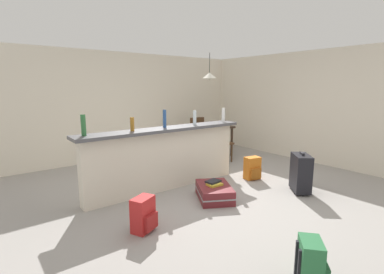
# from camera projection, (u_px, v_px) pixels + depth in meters

# --- Properties ---
(ground_plane) EXTENTS (13.00, 13.00, 0.05)m
(ground_plane) POSITION_uv_depth(u_px,v_px,m) (212.00, 192.00, 4.73)
(ground_plane) COLOR gray
(wall_back) EXTENTS (6.60, 0.10, 2.50)m
(wall_back) POSITION_uv_depth(u_px,v_px,m) (129.00, 106.00, 6.88)
(wall_back) COLOR silver
(wall_back) RESTS_ON ground_plane
(wall_right) EXTENTS (0.10, 6.00, 2.50)m
(wall_right) POSITION_uv_depth(u_px,v_px,m) (302.00, 107.00, 6.57)
(wall_right) COLOR silver
(wall_right) RESTS_ON ground_plane
(partition_half_wall) EXTENTS (2.80, 0.20, 0.99)m
(partition_half_wall) POSITION_uv_depth(u_px,v_px,m) (166.00, 160.00, 4.74)
(partition_half_wall) COLOR silver
(partition_half_wall) RESTS_ON ground_plane
(bar_countertop) EXTENTS (2.96, 0.40, 0.05)m
(bar_countertop) POSITION_uv_depth(u_px,v_px,m) (165.00, 129.00, 4.65)
(bar_countertop) COLOR #4C4C51
(bar_countertop) RESTS_ON partition_half_wall
(bottle_green) EXTENTS (0.07, 0.07, 0.29)m
(bottle_green) POSITION_uv_depth(u_px,v_px,m) (83.00, 125.00, 3.88)
(bottle_green) COLOR #2D6B38
(bottle_green) RESTS_ON bar_countertop
(bottle_amber) EXTENTS (0.06, 0.06, 0.21)m
(bottle_amber) POSITION_uv_depth(u_px,v_px,m) (132.00, 124.00, 4.29)
(bottle_amber) COLOR #9E661E
(bottle_amber) RESTS_ON bar_countertop
(bottle_blue) EXTENTS (0.06, 0.06, 0.29)m
(bottle_blue) POSITION_uv_depth(u_px,v_px,m) (165.00, 119.00, 4.67)
(bottle_blue) COLOR #284C89
(bottle_blue) RESTS_ON bar_countertop
(bottle_clear) EXTENTS (0.06, 0.06, 0.25)m
(bottle_clear) POSITION_uv_depth(u_px,v_px,m) (195.00, 118.00, 5.01)
(bottle_clear) COLOR silver
(bottle_clear) RESTS_ON bar_countertop
(bottle_white) EXTENTS (0.07, 0.07, 0.27)m
(bottle_white) POSITION_uv_depth(u_px,v_px,m) (223.00, 115.00, 5.38)
(bottle_white) COLOR silver
(bottle_white) RESTS_ON bar_countertop
(dining_table) EXTENTS (1.10, 0.80, 0.74)m
(dining_table) POSITION_uv_depth(u_px,v_px,m) (208.00, 130.00, 6.96)
(dining_table) COLOR #332319
(dining_table) RESTS_ON ground_plane
(dining_chair_near_partition) EXTENTS (0.45, 0.45, 0.93)m
(dining_chair_near_partition) POSITION_uv_depth(u_px,v_px,m) (220.00, 139.00, 6.55)
(dining_chair_near_partition) COLOR #4C331E
(dining_chair_near_partition) RESTS_ON ground_plane
(dining_chair_far_side) EXTENTS (0.45, 0.45, 0.93)m
(dining_chair_far_side) POSITION_uv_depth(u_px,v_px,m) (195.00, 133.00, 7.38)
(dining_chair_far_side) COLOR #4C331E
(dining_chair_far_side) RESTS_ON ground_plane
(pendant_lamp) EXTENTS (0.34, 0.34, 0.64)m
(pendant_lamp) POSITION_uv_depth(u_px,v_px,m) (209.00, 75.00, 6.79)
(pendant_lamp) COLOR black
(suitcase_flat_maroon) EXTENTS (0.77, 0.88, 0.22)m
(suitcase_flat_maroon) POSITION_uv_depth(u_px,v_px,m) (214.00, 192.00, 4.36)
(suitcase_flat_maroon) COLOR maroon
(suitcase_flat_maroon) RESTS_ON ground_plane
(backpack_red) EXTENTS (0.33, 0.32, 0.42)m
(backpack_red) POSITION_uv_depth(u_px,v_px,m) (144.00, 215.00, 3.38)
(backpack_red) COLOR red
(backpack_red) RESTS_ON ground_plane
(suitcase_upright_black) EXTENTS (0.47, 0.49, 0.67)m
(suitcase_upright_black) POSITION_uv_depth(u_px,v_px,m) (301.00, 173.00, 4.60)
(suitcase_upright_black) COLOR black
(suitcase_upright_black) RESTS_ON ground_plane
(backpack_green) EXTENTS (0.34, 0.34, 0.42)m
(backpack_green) POSITION_uv_depth(u_px,v_px,m) (311.00, 264.00, 2.44)
(backpack_green) COLOR #286B3D
(backpack_green) RESTS_ON ground_plane
(backpack_orange) EXTENTS (0.31, 0.29, 0.42)m
(backpack_orange) POSITION_uv_depth(u_px,v_px,m) (252.00, 168.00, 5.28)
(backpack_orange) COLOR orange
(backpack_orange) RESTS_ON ground_plane
(book_stack) EXTENTS (0.25, 0.23, 0.06)m
(book_stack) POSITION_uv_depth(u_px,v_px,m) (214.00, 183.00, 4.35)
(book_stack) COLOR gold
(book_stack) RESTS_ON suitcase_flat_maroon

